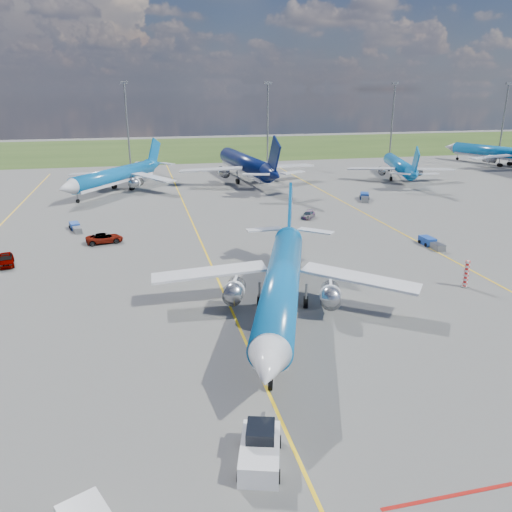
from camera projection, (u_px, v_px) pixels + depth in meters
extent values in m
plane|color=#585856|center=(249.00, 349.00, 41.60)|extent=(400.00, 400.00, 0.00)
cube|color=#2D4719|center=(159.00, 149.00, 180.06)|extent=(400.00, 80.00, 0.01)
cube|color=yellow|center=(202.00, 245.00, 69.29)|extent=(0.25, 160.00, 0.02)
cube|color=yellow|center=(370.00, 216.00, 85.03)|extent=(0.25, 120.00, 0.02)
cube|color=#A5140F|center=(466.00, 493.00, 26.72)|extent=(10.00, 0.25, 0.02)
cylinder|color=slate|center=(127.00, 126.00, 137.48)|extent=(0.50, 0.50, 22.00)
cube|color=slate|center=(124.00, 82.00, 133.89)|extent=(2.20, 0.50, 0.80)
cylinder|color=slate|center=(268.00, 124.00, 146.15)|extent=(0.50, 0.50, 22.00)
cube|color=slate|center=(268.00, 83.00, 142.56)|extent=(2.20, 0.50, 0.80)
cylinder|color=slate|center=(392.00, 122.00, 154.83)|extent=(0.50, 0.50, 22.00)
cube|color=slate|center=(395.00, 83.00, 151.24)|extent=(2.20, 0.50, 0.80)
cylinder|color=slate|center=(504.00, 120.00, 163.51)|extent=(0.50, 0.50, 22.00)
cube|color=slate|center=(509.00, 83.00, 159.92)|extent=(2.20, 0.50, 0.80)
cylinder|color=red|center=(466.00, 274.00, 54.15)|extent=(0.50, 0.50, 3.00)
cube|color=silver|center=(260.00, 453.00, 28.70)|extent=(3.39, 4.75, 1.33)
cube|color=black|center=(261.00, 433.00, 28.99)|extent=(2.10, 2.23, 0.92)
cube|color=slate|center=(262.00, 425.00, 31.24)|extent=(0.95, 2.42, 0.20)
imported|color=#999999|center=(6.00, 260.00, 61.06)|extent=(2.62, 4.65, 1.49)
imported|color=#999999|center=(104.00, 238.00, 69.96)|extent=(5.37, 3.16, 1.40)
imported|color=#999999|center=(308.00, 215.00, 83.59)|extent=(3.59, 4.12, 1.14)
cube|color=#1B43A3|center=(427.00, 241.00, 69.28)|extent=(1.40, 2.57, 1.08)
cube|color=slate|center=(438.00, 247.00, 66.96)|extent=(1.20, 1.98, 0.88)
cube|color=#1A429F|center=(75.00, 226.00, 77.12)|extent=(1.87, 2.64, 1.01)
cube|color=slate|center=(77.00, 230.00, 75.16)|extent=(1.54, 2.06, 0.83)
cube|color=navy|center=(364.00, 196.00, 98.14)|extent=(2.52, 3.21, 1.20)
cube|color=slate|center=(365.00, 199.00, 95.52)|extent=(2.06, 2.52, 0.98)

